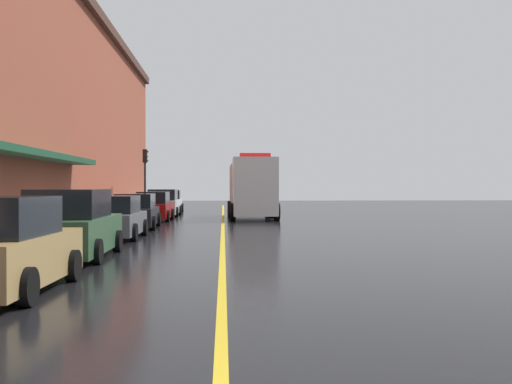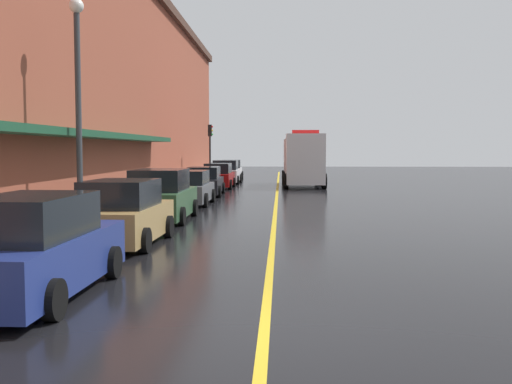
% 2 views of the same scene
% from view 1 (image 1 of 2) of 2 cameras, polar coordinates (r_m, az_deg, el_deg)
% --- Properties ---
extents(ground_plane, '(112.00, 112.00, 0.00)m').
position_cam_1_polar(ground_plane, '(28.80, -3.06, -3.32)').
color(ground_plane, black).
extents(sidewalk_left, '(2.40, 70.00, 0.15)m').
position_cam_1_polar(sidewalk_left, '(29.46, -15.22, -3.11)').
color(sidewalk_left, '#9E9B93').
rests_on(sidewalk_left, ground).
extents(lane_center_stripe, '(0.16, 70.00, 0.01)m').
position_cam_1_polar(lane_center_stripe, '(28.80, -3.06, -3.32)').
color(lane_center_stripe, gold).
rests_on(lane_center_stripe, ground).
extents(parked_car_1, '(2.15, 4.39, 1.74)m').
position_cam_1_polar(parked_car_1, '(12.12, -22.41, -4.78)').
color(parked_car_1, '#A5844C').
rests_on(parked_car_1, ground).
extents(parked_car_2, '(2.14, 4.79, 1.85)m').
position_cam_1_polar(parked_car_2, '(17.39, -16.58, -3.02)').
color(parked_car_2, '#2D5133').
rests_on(parked_car_2, ground).
extents(parked_car_3, '(2.13, 4.35, 1.58)m').
position_cam_1_polar(parked_car_3, '(23.48, -12.94, -2.38)').
color(parked_car_3, '#595B60').
rests_on(parked_car_3, ground).
extents(parked_car_4, '(2.10, 4.85, 1.59)m').
position_cam_1_polar(parked_car_4, '(29.04, -10.96, -1.81)').
color(parked_car_4, black).
rests_on(parked_car_4, ground).
extents(parked_car_5, '(2.02, 4.21, 1.64)m').
position_cam_1_polar(parked_car_5, '(35.14, -9.37, -1.39)').
color(parked_car_5, maroon).
rests_on(parked_car_5, ground).
extents(parked_car_6, '(2.13, 4.67, 1.74)m').
position_cam_1_polar(parked_car_6, '(40.74, -8.50, -1.06)').
color(parked_car_6, silver).
rests_on(parked_car_6, ground).
extents(parked_car_7, '(2.08, 4.78, 1.66)m').
position_cam_1_polar(parked_car_7, '(46.57, -7.92, -0.91)').
color(parked_car_7, silver).
rests_on(parked_car_7, ground).
extents(box_truck, '(2.88, 8.22, 3.77)m').
position_cam_1_polar(box_truck, '(37.43, -0.40, 0.31)').
color(box_truck, silver).
rests_on(box_truck, ground).
extents(parking_meter_3, '(0.14, 0.18, 1.33)m').
position_cam_1_polar(parking_meter_3, '(44.31, -9.98, -0.62)').
color(parking_meter_3, '#4C4C51').
rests_on(parking_meter_3, sidewalk_left).
extents(traffic_light_near, '(0.38, 0.36, 4.30)m').
position_cam_1_polar(traffic_light_near, '(42.88, -10.13, 2.14)').
color(traffic_light_near, '#232326').
rests_on(traffic_light_near, sidewalk_left).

